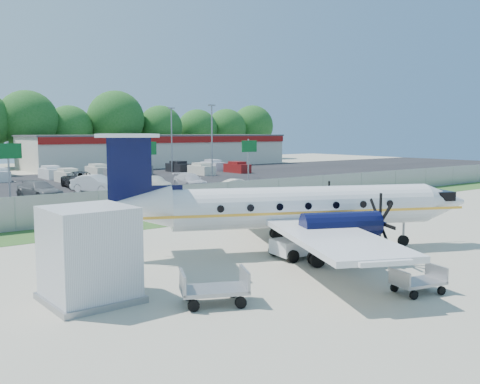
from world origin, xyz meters
TOP-DOWN VIEW (x-y plane):
  - ground at (0.00, 0.00)m, footprint 170.00×170.00m
  - grass_verge at (0.00, 12.00)m, footprint 170.00×4.00m
  - access_road at (0.00, 19.00)m, footprint 170.00×8.00m
  - parking_lot at (0.00, 40.00)m, footprint 170.00×32.00m
  - perimeter_fence at (0.00, 14.00)m, footprint 120.00×0.06m
  - building_east at (26.00, 61.98)m, footprint 44.40×12.40m
  - sign_left at (-8.00, 22.91)m, footprint 1.80×0.26m
  - sign_mid at (3.00, 22.91)m, footprint 1.80×0.26m
  - sign_right at (14.00, 22.91)m, footprint 1.80×0.26m
  - light_pole_ne at (20.00, 38.00)m, footprint 0.90×0.35m
  - light_pole_se at (20.00, 48.00)m, footprint 0.90×0.35m
  - aircraft at (-0.87, 0.49)m, footprint 17.86×17.33m
  - pushback_tug at (-1.42, -0.41)m, footprint 2.52×1.97m
  - baggage_cart_near at (-8.39, -3.59)m, footprint 2.52×2.10m
  - baggage_cart_far at (-2.04, -6.95)m, footprint 1.96×1.43m
  - service_container at (-11.48, -0.74)m, footprint 2.93×2.93m
  - cone_nose at (7.62, 2.91)m, footprint 0.35×0.35m
  - cone_starboard_wing at (2.27, 6.91)m, footprint 0.40×0.40m
  - road_car_mid at (10.40, 20.95)m, footprint 4.56×3.18m
  - road_car_east at (33.77, 16.68)m, footprint 4.10×1.53m
  - parked_car_b at (-4.25, 28.54)m, footprint 3.16×5.54m
  - parked_car_c at (1.37, 29.90)m, footprint 3.70×5.39m
  - parked_car_d at (6.60, 28.37)m, footprint 1.77×4.30m
  - parked_car_e at (10.71, 28.42)m, footprint 2.70×5.29m
  - parked_car_g at (1.85, 35.54)m, footprint 3.55×6.39m
  - far_parking_rows at (0.00, 45.00)m, footprint 56.00×10.00m

SIDE VIEW (x-z plane):
  - ground at x=0.00m, z-range 0.00..0.00m
  - road_car_mid at x=10.40m, z-range -0.71..0.71m
  - road_car_east at x=33.77m, z-range -0.67..0.67m
  - parked_car_b at x=-4.25m, z-range -0.76..0.76m
  - parked_car_c at x=1.37m, z-range -0.84..0.84m
  - parked_car_d at x=6.60m, z-range -0.69..0.69m
  - parked_car_e at x=10.71m, z-range -0.74..0.74m
  - parked_car_g at x=1.85m, z-range -0.85..0.85m
  - far_parking_rows at x=0.00m, z-range -0.80..0.80m
  - grass_verge at x=0.00m, z-range 0.00..0.02m
  - access_road at x=0.00m, z-range 0.00..0.02m
  - parking_lot at x=0.00m, z-range 0.00..0.02m
  - cone_nose at x=7.62m, z-range -0.01..0.48m
  - cone_starboard_wing at x=2.27m, z-range -0.02..0.56m
  - baggage_cart_far at x=-2.04m, z-range -0.03..0.90m
  - baggage_cart_near at x=-8.39m, z-range -0.04..1.10m
  - pushback_tug at x=-1.42m, z-range -0.03..1.24m
  - perimeter_fence at x=0.00m, z-range 0.01..2.00m
  - service_container at x=-11.48m, z-range -0.11..3.08m
  - aircraft at x=-0.87m, z-range -0.63..4.94m
  - building_east at x=26.00m, z-range 0.01..5.25m
  - sign_left at x=-8.00m, z-range 1.11..6.11m
  - sign_mid at x=3.00m, z-range 1.11..6.11m
  - sign_right at x=14.00m, z-range 1.11..6.11m
  - light_pole_ne at x=20.00m, z-range 0.69..9.78m
  - light_pole_se at x=20.00m, z-range 0.69..9.78m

